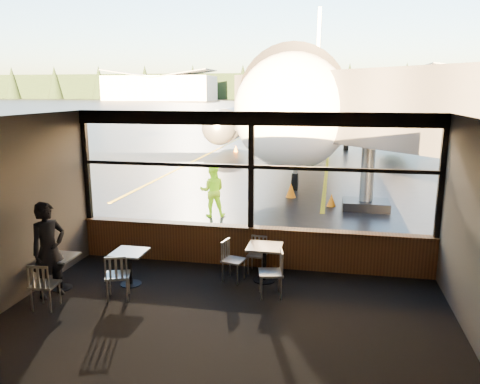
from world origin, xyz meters
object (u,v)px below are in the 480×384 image
(passenger, at_px, (49,250))
(cone_wing, at_px, (236,149))
(chair_near_n, at_px, (257,255))
(chair_mid_s, at_px, (118,276))
(cone_nose, at_px, (331,200))
(chair_left_s, at_px, (45,285))
(ground_crew, at_px, (212,191))
(cafe_table_left, at_px, (61,273))
(cone_extra, at_px, (291,190))
(cafe_table_near, at_px, (264,263))
(chair_near_w, at_px, (234,261))
(chair_near_e, at_px, (271,273))
(cafe_table_mid, at_px, (130,268))
(jet_bridge, at_px, (393,139))
(airliner, at_px, (312,60))

(passenger, bearing_deg, cone_wing, 30.89)
(chair_near_n, xyz_separation_m, cone_wing, (-4.68, 20.37, -0.20))
(chair_mid_s, distance_m, cone_nose, 9.23)
(passenger, relative_size, cone_wing, 4.42)
(chair_left_s, xyz_separation_m, ground_crew, (1.38, 6.91, 0.37))
(cafe_table_left, bearing_deg, cone_extra, 67.61)
(chair_mid_s, relative_size, passenger, 0.50)
(cafe_table_near, distance_m, chair_near_w, 0.65)
(chair_near_e, bearing_deg, cafe_table_mid, 78.25)
(jet_bridge, distance_m, cafe_table_near, 7.36)
(cafe_table_near, relative_size, passenger, 0.41)
(chair_near_e, height_order, chair_near_n, chair_near_e)
(chair_near_w, height_order, cone_nose, chair_near_w)
(cafe_table_left, xyz_separation_m, cone_wing, (-0.93, 21.98, -0.14))
(cafe_table_mid, distance_m, chair_mid_s, 0.68)
(jet_bridge, height_order, cone_wing, jet_bridge)
(cone_extra, bearing_deg, cone_nose, -37.26)
(jet_bridge, distance_m, chair_left_s, 11.03)
(cafe_table_mid, relative_size, chair_near_e, 0.76)
(chair_mid_s, bearing_deg, chair_near_w, 13.16)
(chair_mid_s, height_order, cone_extra, chair_mid_s)
(cafe_table_left, xyz_separation_m, chair_left_s, (0.22, -0.84, 0.11))
(airliner, xyz_separation_m, chair_near_w, (-0.40, -22.45, -5.45))
(airliner, bearing_deg, passenger, -99.31)
(cafe_table_mid, xyz_separation_m, cone_wing, (-2.23, 21.52, -0.15))
(cafe_table_left, height_order, chair_near_n, chair_near_n)
(cafe_table_near, bearing_deg, jet_bridge, 63.38)
(cafe_table_mid, bearing_deg, chair_left_s, -129.48)
(chair_near_e, height_order, chair_near_w, chair_near_e)
(jet_bridge, relative_size, cone_wing, 26.29)
(jet_bridge, bearing_deg, ground_crew, -165.44)
(cafe_table_left, xyz_separation_m, chair_near_w, (3.34, 1.09, 0.09))
(airliner, bearing_deg, chair_near_w, -91.49)
(chair_mid_s, relative_size, ground_crew, 0.56)
(cafe_table_near, distance_m, passenger, 4.28)
(jet_bridge, distance_m, chair_near_n, 7.10)
(airliner, xyz_separation_m, chair_near_e, (0.46, -23.08, -5.42))
(chair_near_e, bearing_deg, cone_extra, -9.35)
(cafe_table_mid, height_order, cone_wing, cafe_table_mid)
(cafe_table_left, bearing_deg, jet_bridge, 46.45)
(cafe_table_mid, bearing_deg, chair_near_w, 17.20)
(chair_left_s, xyz_separation_m, cone_nose, (5.10, 8.96, -0.24))
(jet_bridge, bearing_deg, chair_left_s, -129.65)
(ground_crew, height_order, cone_nose, ground_crew)
(chair_near_e, distance_m, chair_mid_s, 2.94)
(cone_wing, xyz_separation_m, cone_extra, (4.75, -12.72, 0.05))
(cone_extra, bearing_deg, airliner, 90.31)
(cafe_table_left, height_order, cone_nose, cafe_table_left)
(cafe_table_near, distance_m, cone_nose, 7.05)
(chair_left_s, xyz_separation_m, passenger, (-0.20, 0.50, 0.49))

